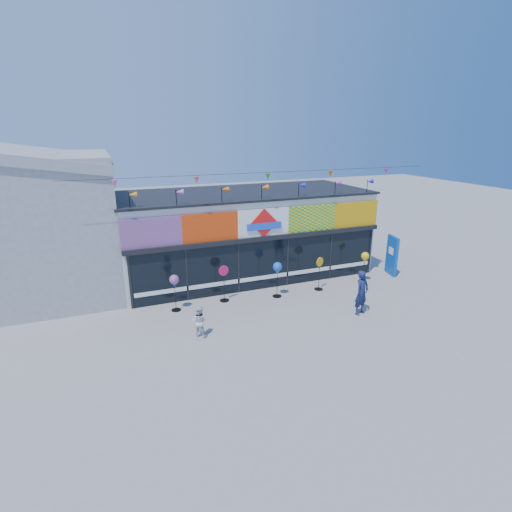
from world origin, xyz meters
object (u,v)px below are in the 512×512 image
spinner_3 (319,273)px  spinner_4 (365,258)px  blue_sign (392,255)px  child (200,321)px  spinner_1 (224,282)px  spinner_2 (277,269)px  spinner_0 (174,282)px  adult_man (362,293)px

spinner_3 → spinner_4: 2.49m
blue_sign → spinner_4: bearing=-154.8°
spinner_4 → child: spinner_4 is taller
spinner_1 → spinner_2: (2.27, -0.42, 0.42)m
spinner_3 → child: 6.47m
blue_sign → child: size_ratio=1.74×
spinner_0 → child: spinner_0 is taller
blue_sign → spinner_2: bearing=-162.6°
adult_man → child: adult_man is taller
blue_sign → spinner_3: (-4.39, -0.44, -0.17)m
adult_man → spinner_0: bearing=137.1°
spinner_4 → adult_man: bearing=-127.9°
spinner_4 → spinner_2: bearing=-179.3°
spinner_4 → spinner_0: bearing=178.8°
blue_sign → spinner_0: blue_sign is taller
spinner_2 → adult_man: size_ratio=0.88×
spinner_4 → adult_man: adult_man is taller
child → spinner_0: bearing=-39.9°
spinner_1 → adult_man: 5.62m
spinner_3 → blue_sign: bearing=5.7°
spinner_3 → child: (-6.09, -2.19, -0.25)m
spinner_2 → blue_sign: bearing=4.1°
spinner_0 → spinner_1: bearing=4.8°
spinner_2 → spinner_3: size_ratio=1.02×
spinner_2 → spinner_3: 2.15m
spinner_3 → spinner_4: (2.46, 0.03, 0.38)m
blue_sign → spinner_0: size_ratio=1.29×
spinner_0 → spinner_2: 4.38m
spinner_4 → blue_sign: bearing=11.9°
child → spinner_1: bearing=-82.7°
blue_sign → spinner_4: size_ratio=1.32×
blue_sign → child: (-10.48, -2.62, -0.42)m
spinner_1 → spinner_2: spinner_1 is taller
spinner_4 → spinner_3: bearing=-179.3°
spinner_3 → spinner_4: spinner_3 is taller
spinner_0 → spinner_4: size_ratio=1.02×
spinner_1 → adult_man: bearing=-34.4°
spinner_0 → child: 2.52m
spinner_1 → child: spinner_1 is taller
blue_sign → spinner_1: size_ratio=1.24×
blue_sign → child: bearing=-152.6°
blue_sign → spinner_1: bearing=-166.3°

